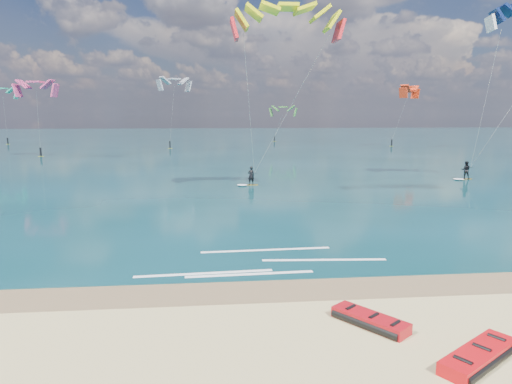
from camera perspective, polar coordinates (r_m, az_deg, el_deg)
ground at (r=53.90m, az=-4.86°, el=2.58°), size 320.00×320.00×0.00m
wet_sand_strip at (r=17.79m, az=-3.40°, el=-12.32°), size 320.00×2.40×0.01m
sea at (r=117.67m, az=-5.23°, el=6.44°), size 320.00×200.00×0.04m
packed_kite_left at (r=14.59m, az=26.03°, el=-18.58°), size 3.31×2.75×0.43m
packed_kite_mid at (r=15.65m, az=14.04°, el=-15.84°), size 2.57×2.83×0.41m
kitesurfer_main at (r=39.13m, az=1.55°, el=12.20°), size 9.60×8.24×16.37m
kitesurfer_far at (r=50.06m, az=28.24°, el=11.61°), size 9.33×6.90×17.75m
shoreline_foam at (r=20.80m, az=0.83°, el=-8.87°), size 11.27×3.83×0.01m
distant_kites at (r=90.46m, az=-8.93°, el=9.03°), size 88.58×39.26×12.99m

